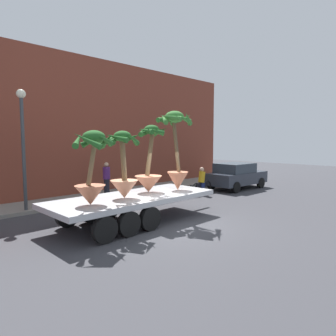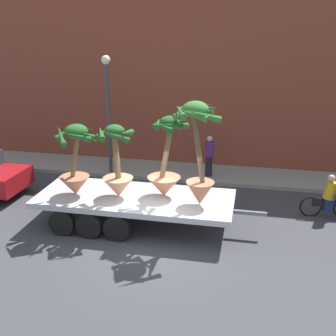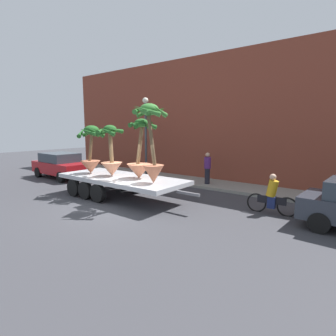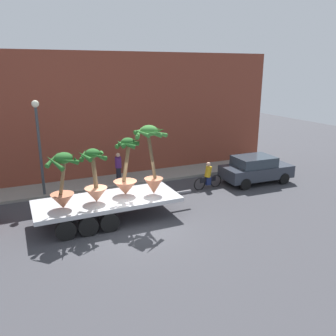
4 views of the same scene
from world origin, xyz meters
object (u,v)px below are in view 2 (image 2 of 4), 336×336
object	(u,v)px
cyclist	(329,199)
potted_palm_middle	(166,167)
pedestrian_near_gate	(209,155)
street_lamp	(108,100)
potted_palm_extra	(198,153)
flatbed_trailer	(127,201)
potted_palm_front	(75,163)
potted_palm_rear	(117,168)

from	to	relation	value
cyclist	potted_palm_middle	bearing A→B (deg)	-163.10
cyclist	pedestrian_near_gate	size ratio (longest dim) A/B	1.08
street_lamp	potted_palm_extra	bearing A→B (deg)	-45.56
flatbed_trailer	potted_palm_extra	world-z (taller)	potted_palm_extra
flatbed_trailer	potted_palm_middle	world-z (taller)	potted_palm_middle
flatbed_trailer	cyclist	distance (m)	6.66
cyclist	flatbed_trailer	bearing A→B (deg)	-164.30
cyclist	potted_palm_front	bearing A→B (deg)	-165.64
potted_palm_front	street_lamp	distance (m)	4.59
potted_palm_extra	potted_palm_middle	bearing A→B (deg)	157.98
potted_palm_rear	potted_palm_extra	size ratio (longest dim) A/B	0.74
potted_palm_rear	cyclist	xyz separation A→B (m)	(6.68, 1.92, -1.25)
cyclist	potted_palm_extra	bearing A→B (deg)	-154.19
potted_palm_rear	potted_palm_middle	xyz separation A→B (m)	(1.48, 0.34, 0.04)
potted_palm_front	pedestrian_near_gate	xyz separation A→B (m)	(3.68, 4.79, -0.99)
flatbed_trailer	street_lamp	bearing A→B (deg)	115.89
flatbed_trailer	potted_palm_rear	distance (m)	1.18
pedestrian_near_gate	street_lamp	size ratio (longest dim) A/B	0.35
potted_palm_extra	potted_palm_front	bearing A→B (deg)	-179.41
potted_palm_rear	cyclist	bearing A→B (deg)	16.04
potted_palm_rear	street_lamp	world-z (taller)	street_lamp
pedestrian_near_gate	potted_palm_middle	bearing A→B (deg)	-101.65
potted_palm_middle	cyclist	bearing A→B (deg)	16.90
potted_palm_front	pedestrian_near_gate	world-z (taller)	potted_palm_front
potted_palm_middle	street_lamp	distance (m)	5.26
potted_palm_middle	potted_palm_front	distance (m)	2.83
potted_palm_front	cyclist	world-z (taller)	potted_palm_front
potted_palm_extra	cyclist	xyz separation A→B (m)	(4.14, 2.00, -1.93)
street_lamp	pedestrian_near_gate	bearing A→B (deg)	5.20
flatbed_trailer	pedestrian_near_gate	xyz separation A→B (m)	(2.10, 4.55, 0.27)
potted_palm_middle	cyclist	xyz separation A→B (m)	(5.20, 1.58, -1.29)
potted_palm_middle	street_lamp	bearing A→B (deg)	129.35
cyclist	pedestrian_near_gate	world-z (taller)	pedestrian_near_gate
potted_palm_middle	potted_palm_extra	world-z (taller)	potted_palm_extra
potted_palm_extra	pedestrian_near_gate	xyz separation A→B (m)	(-0.16, 4.75, -1.56)
potted_palm_front	pedestrian_near_gate	distance (m)	6.12
potted_palm_rear	potted_palm_front	xyz separation A→B (m)	(-1.31, -0.12, 0.12)
potted_palm_front	street_lamp	bearing A→B (deg)	95.79
flatbed_trailer	potted_palm_front	xyz separation A→B (m)	(-1.58, -0.24, 1.26)
potted_palm_rear	pedestrian_near_gate	world-z (taller)	potted_palm_rear
cyclist	pedestrian_near_gate	bearing A→B (deg)	147.47
potted_palm_middle	pedestrian_near_gate	xyz separation A→B (m)	(0.89, 4.32, -0.91)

